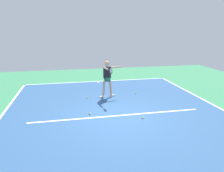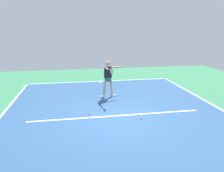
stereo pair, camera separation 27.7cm
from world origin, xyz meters
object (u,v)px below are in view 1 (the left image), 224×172
object	(u,v)px
tennis_player	(107,76)
tennis_ball_by_sideline	(136,93)
tennis_ball_near_player	(90,114)
tennis_ball_by_baseline	(143,118)
tennis_ball_centre_court	(87,98)

from	to	relation	value
tennis_player	tennis_ball_by_sideline	xyz separation A→B (m)	(-1.56, -0.26, -1.03)
tennis_player	tennis_ball_near_player	distance (m)	2.54
tennis_ball_by_sideline	tennis_ball_near_player	bearing A→B (deg)	40.77
tennis_ball_by_sideline	tennis_ball_by_baseline	world-z (taller)	same
tennis_ball_centre_court	tennis_ball_by_baseline	world-z (taller)	same
tennis_player	tennis_ball_near_player	bearing A→B (deg)	50.65
tennis_ball_by_sideline	tennis_ball_by_baseline	distance (m)	3.17
tennis_ball_by_sideline	tennis_player	bearing A→B (deg)	9.44
tennis_ball_near_player	tennis_ball_by_sideline	world-z (taller)	same
tennis_player	tennis_ball_centre_court	bearing A→B (deg)	-11.85
tennis_player	tennis_ball_near_player	xyz separation A→B (m)	(1.11, 2.04, -1.03)
tennis_ball_centre_court	tennis_ball_by_sideline	size ratio (longest dim) A/B	1.00
tennis_ball_near_player	tennis_ball_by_sideline	xyz separation A→B (m)	(-2.67, -2.30, 0.00)
tennis_ball_centre_court	tennis_ball_near_player	bearing A→B (deg)	87.97
tennis_ball_centre_court	tennis_ball_near_player	xyz separation A→B (m)	(0.07, 2.06, 0.00)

